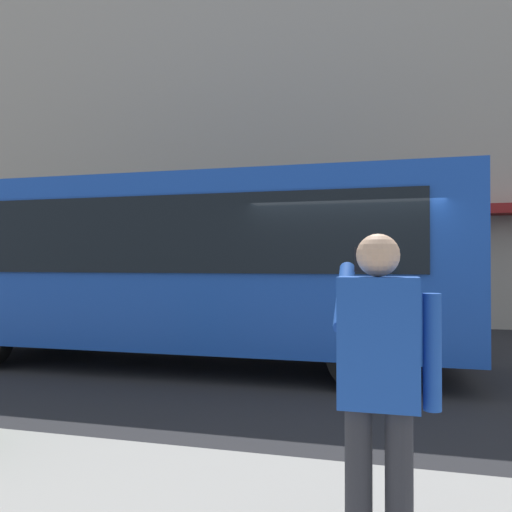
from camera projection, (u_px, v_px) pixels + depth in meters
ground_plane at (350, 379)px, 7.36m from camera, size 60.00×60.00×0.00m
building_facade_far at (366, 108)px, 14.01m from camera, size 28.00×1.55×12.00m
red_bus at (182, 263)px, 8.42m from camera, size 9.05×2.54×3.08m
pedestrian_photographer at (379, 373)px, 2.57m from camera, size 0.53×0.52×1.70m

